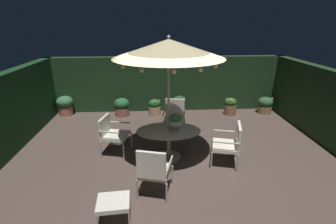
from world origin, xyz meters
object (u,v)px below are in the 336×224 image
at_px(patio_umbrella, 169,49).
at_px(patio_chair_north, 154,169).
at_px(patio_dining_table, 169,136).
at_px(potted_plant_left_far, 230,106).
at_px(potted_plant_back_right, 265,105).
at_px(patio_chair_northeast, 230,142).
at_px(ottoman_footrest, 113,203).
at_px(patio_chair_east, 174,115).
at_px(patio_chair_southeast, 112,132).
at_px(potted_plant_back_center, 65,105).
at_px(centerpiece_planter, 176,120).
at_px(potted_plant_left_near, 155,107).
at_px(potted_plant_front_corner, 122,107).
at_px(potted_plant_back_left, 179,104).

distance_m(patio_umbrella, patio_chair_north, 2.47).
bearing_deg(patio_dining_table, potted_plant_left_far, 50.04).
bearing_deg(patio_chair_north, potted_plant_back_right, 46.82).
relative_size(patio_chair_northeast, ottoman_footrest, 1.73).
bearing_deg(patio_chair_east, patio_chair_north, -102.58).
bearing_deg(patio_chair_southeast, potted_plant_left_far, 33.71).
height_order(patio_dining_table, potted_plant_back_center, patio_dining_table).
relative_size(centerpiece_planter, potted_plant_left_near, 0.79).
bearing_deg(patio_chair_north, potted_plant_front_corner, 104.06).
xyz_separation_m(patio_chair_southeast, potted_plant_back_right, (5.02, 2.56, -0.26)).
xyz_separation_m(patio_dining_table, potted_plant_back_left, (0.58, 3.03, -0.20)).
bearing_deg(potted_plant_back_right, patio_dining_table, -141.62).
xyz_separation_m(patio_chair_east, patio_chair_southeast, (-1.64, -1.07, -0.01)).
relative_size(potted_plant_front_corner, potted_plant_back_right, 1.06).
height_order(patio_chair_northeast, patio_chair_southeast, patio_chair_northeast).
bearing_deg(potted_plant_back_center, potted_plant_front_corner, -5.38).
distance_m(potted_plant_left_far, potted_plant_left_near, 2.67).
distance_m(patio_dining_table, patio_umbrella, 2.02).
bearing_deg(potted_plant_left_far, centerpiece_planter, -127.69).
height_order(centerpiece_planter, potted_plant_back_left, centerpiece_planter).
height_order(patio_chair_east, potted_plant_back_left, patio_chair_east).
bearing_deg(patio_chair_north, potted_plant_back_center, 124.20).
xyz_separation_m(potted_plant_back_left, potted_plant_back_center, (-4.00, 0.09, 0.01)).
bearing_deg(potted_plant_back_right, patio_chair_east, -156.24).
bearing_deg(patio_umbrella, patio_dining_table, 41.24).
bearing_deg(patio_chair_east, patio_umbrella, -100.50).
xyz_separation_m(potted_plant_back_center, potted_plant_left_near, (3.12, -0.14, -0.09)).
height_order(potted_plant_back_left, potted_plant_left_near, potted_plant_back_left).
bearing_deg(patio_chair_northeast, patio_dining_table, 165.33).
bearing_deg(potted_plant_back_left, potted_plant_back_center, 178.68).
distance_m(patio_umbrella, patio_chair_northeast, 2.48).
relative_size(patio_chair_east, patio_chair_southeast, 1.06).
relative_size(patio_dining_table, potted_plant_back_left, 2.35).
height_order(patio_dining_table, patio_umbrella, patio_umbrella).
xyz_separation_m(patio_chair_north, potted_plant_front_corner, (-1.08, 4.32, -0.24)).
xyz_separation_m(patio_umbrella, potted_plant_back_left, (0.58, 3.03, -2.22)).
xyz_separation_m(patio_umbrella, potted_plant_left_near, (-0.31, 2.99, -2.30)).
bearing_deg(centerpiece_planter, potted_plant_back_center, 138.69).
bearing_deg(patio_chair_east, patio_chair_southeast, -146.73).
bearing_deg(centerpiece_planter, potted_plant_left_far, 52.31).
bearing_deg(potted_plant_back_right, patio_chair_southeast, -152.96).
bearing_deg(patio_chair_southeast, ottoman_footrest, -81.36).
xyz_separation_m(patio_chair_north, potted_plant_left_near, (0.05, 4.37, -0.29)).
relative_size(patio_dining_table, potted_plant_back_center, 2.22).
bearing_deg(potted_plant_back_right, ottoman_footrest, -134.07).
bearing_deg(potted_plant_back_center, patio_chair_southeast, -53.87).
relative_size(potted_plant_back_right, potted_plant_left_far, 0.96).
xyz_separation_m(potted_plant_front_corner, potted_plant_left_near, (1.14, 0.05, -0.05)).
distance_m(ottoman_footrest, potted_plant_back_left, 5.23).
relative_size(patio_dining_table, patio_chair_north, 1.48).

